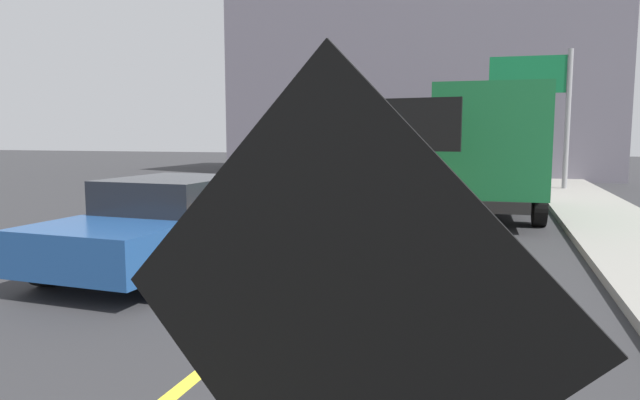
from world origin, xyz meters
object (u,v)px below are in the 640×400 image
Objects in this scene: pickup_car at (169,223)px; traffic_cone_mid_lane at (377,293)px; box_truck at (487,147)px; traffic_cone_near_sign at (345,368)px; arrow_board_trailer at (415,221)px; highway_guide_sign at (545,95)px; roadwork_sign at (329,323)px; traffic_cone_far_lane at (407,247)px.

traffic_cone_mid_lane is (3.56, -1.47, -0.41)m from pickup_car.
pickup_car is (-4.58, -7.94, -1.03)m from box_truck.
traffic_cone_near_sign reaches higher than traffic_cone_mid_lane.
highway_guide_sign is at bearing 75.28° from arrow_board_trailer.
box_truck is (0.30, 13.88, 0.25)m from roadwork_sign.
pickup_car is at bearing -164.75° from traffic_cone_far_lane.
arrow_board_trailer is 0.54× the size of highway_guide_sign.
traffic_cone_mid_lane is at bearing -87.99° from arrow_board_trailer.
traffic_cone_near_sign is 1.18× the size of traffic_cone_mid_lane.
box_truck is 13.34× the size of traffic_cone_mid_lane.
highway_guide_sign reaches higher than traffic_cone_mid_lane.
highway_guide_sign is at bearing 83.97° from roadwork_sign.
traffic_cone_near_sign is (-0.53, 2.26, -1.14)m from roadwork_sign.
traffic_cone_far_lane is at bearing -98.55° from box_truck.
arrow_board_trailer reaches higher than traffic_cone_far_lane.
highway_guide_sign is 7.32× the size of traffic_cone_near_sign.
roadwork_sign is 4.68m from traffic_cone_mid_lane.
highway_guide_sign is (6.41, 14.12, 2.73)m from pickup_car.
pickup_car is at bearing 157.57° from traffic_cone_mid_lane.
arrow_board_trailer is 12.15m from highway_guide_sign.
pickup_car is 5.27m from traffic_cone_near_sign.
box_truck reaches higher than arrow_board_trailer.
box_truck is at bearing 77.34° from arrow_board_trailer.
roadwork_sign is at bearing -80.70° from traffic_cone_mid_lane.
box_truck is 1.72× the size of pickup_car.
box_truck is 6.66m from highway_guide_sign.
traffic_cone_mid_lane is at bearing 99.30° from roadwork_sign.
traffic_cone_mid_lane is 0.84× the size of traffic_cone_far_lane.
box_truck reaches higher than traffic_cone_mid_lane.
arrow_board_trailer is 5.49m from box_truck.
traffic_cone_far_lane reaches higher than traffic_cone_near_sign.
roadwork_sign is 0.47× the size of highway_guide_sign.
box_truck is (1.17, 5.22, 1.24)m from arrow_board_trailer.
traffic_cone_far_lane is at bearing -85.99° from arrow_board_trailer.
arrow_board_trailer is at bearing 38.59° from pickup_car.
roadwork_sign is 3.36× the size of traffic_cone_far_lane.
highway_guide_sign is 13.81m from traffic_cone_far_lane.
highway_guide_sign reaches higher than arrow_board_trailer.
roadwork_sign reaches higher than traffic_cone_far_lane.
traffic_cone_far_lane is (-0.02, 2.43, 0.06)m from traffic_cone_mid_lane.
traffic_cone_mid_lane is (-0.73, 4.46, -1.19)m from roadwork_sign.
highway_guide_sign reaches higher than box_truck.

